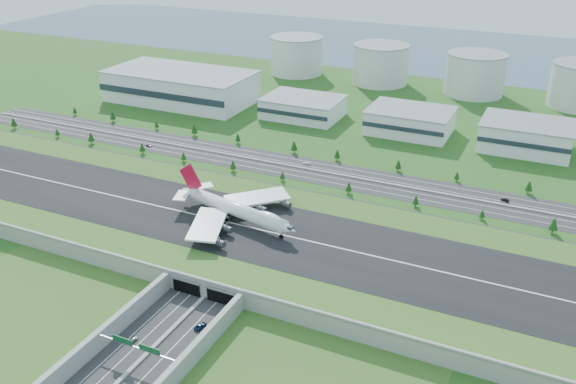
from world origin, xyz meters
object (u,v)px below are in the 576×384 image
at_px(car_2, 200,326).
at_px(fuel_tank_a, 296,56).
at_px(car_0, 133,340).
at_px(car_4, 149,146).
at_px(car_5, 505,200).
at_px(car_7, 306,163).
at_px(boeing_747, 236,209).

bearing_deg(car_2, fuel_tank_a, -62.20).
distance_m(car_0, car_2, 26.17).
distance_m(car_4, car_5, 233.98).
bearing_deg(car_4, car_2, -135.74).
xyz_separation_m(fuel_tank_a, car_5, (223.79, -209.23, -16.62)).
bearing_deg(car_7, boeing_747, 6.56).
bearing_deg(boeing_747, car_5, 51.86).
xyz_separation_m(fuel_tank_a, car_4, (-9.66, -224.96, -16.58)).
height_order(car_0, car_4, car_4).
relative_size(boeing_747, car_0, 18.58).
bearing_deg(car_0, car_5, 65.41).
height_order(fuel_tank_a, car_0, fuel_tank_a).
xyz_separation_m(car_4, car_5, (233.45, 15.73, -0.03)).
relative_size(boeing_747, car_2, 13.09).
distance_m(car_4, car_7, 112.06).
bearing_deg(car_4, car_7, -79.13).
height_order(car_0, car_7, car_7).
bearing_deg(car_5, car_0, -15.70).
relative_size(fuel_tank_a, car_4, 10.66).
distance_m(car_0, car_5, 218.42).
bearing_deg(car_0, boeing_747, 99.71).
height_order(car_4, car_5, car_4).
height_order(car_2, car_7, car_2).
height_order(car_0, car_5, car_5).
height_order(fuel_tank_a, car_4, fuel_tank_a).
height_order(car_2, car_4, car_4).
bearing_deg(car_5, fuel_tank_a, -117.58).
height_order(car_2, car_5, car_2).
distance_m(fuel_tank_a, boeing_747, 324.48).
xyz_separation_m(boeing_747, car_4, (-115.47, 81.76, -13.71)).
bearing_deg(car_2, car_0, 52.66).
bearing_deg(fuel_tank_a, car_2, -71.08).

